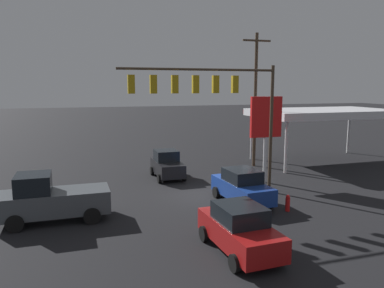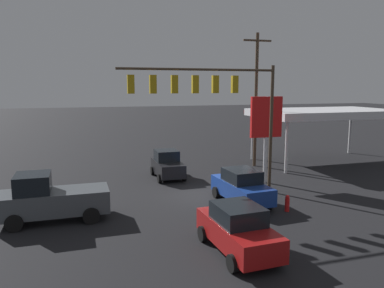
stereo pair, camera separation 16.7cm
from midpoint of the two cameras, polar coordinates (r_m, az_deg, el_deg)
ground_plane at (r=22.80m, az=1.69°, el=-7.83°), size 200.00×200.00×0.00m
traffic_signal_assembly at (r=21.48m, az=2.81°, el=7.61°), size 9.32×0.43×7.75m
utility_pole at (r=30.79m, az=9.87°, el=7.02°), size 2.40×0.26×10.68m
gas_station_canopy at (r=34.04m, az=19.57°, el=4.41°), size 11.68×7.00×4.55m
price_sign at (r=25.50m, az=11.42°, el=3.42°), size 2.23×0.27×5.85m
sedan_waiting at (r=15.25m, az=7.30°, el=-12.72°), size 2.26×4.49×1.93m
sedan_far at (r=21.30m, az=7.79°, el=-6.45°), size 2.30×4.52×1.93m
pickup_parked at (r=19.57m, az=-20.55°, el=-7.84°), size 5.22×2.29×2.40m
hatchback_crossing at (r=26.92m, az=-3.60°, el=-3.16°), size 1.98×3.81×1.97m
fire_hydrant at (r=20.53m, az=14.53°, el=-8.73°), size 0.24×0.24×0.88m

